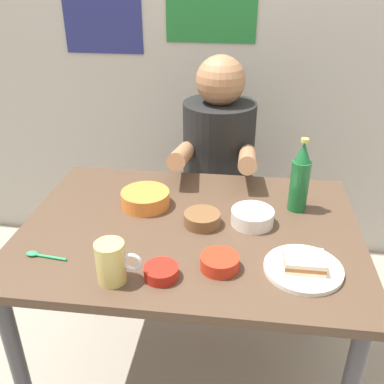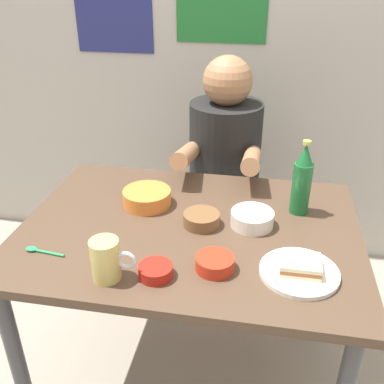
{
  "view_description": "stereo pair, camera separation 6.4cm",
  "coord_description": "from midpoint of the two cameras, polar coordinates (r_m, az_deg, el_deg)",
  "views": [
    {
      "loc": [
        0.16,
        -1.19,
        1.51
      ],
      "look_at": [
        0.0,
        0.05,
        0.84
      ],
      "focal_mm": 40.73,
      "sensor_mm": 36.0,
      "label": 1
    },
    {
      "loc": [
        0.22,
        -1.18,
        1.51
      ],
      "look_at": [
        0.0,
        0.05,
        0.84
      ],
      "focal_mm": 40.73,
      "sensor_mm": 36.0,
      "label": 2
    }
  ],
  "objects": [
    {
      "name": "spoon",
      "position": [
        1.38,
        -20.66,
        -7.74
      ],
      "size": [
        0.13,
        0.03,
        0.01
      ],
      "color": "#26A559",
      "rests_on": "dining_table"
    },
    {
      "name": "condiment_bowl_brown",
      "position": [
        1.43,
        0.05,
        -3.48
      ],
      "size": [
        0.12,
        0.12,
        0.04
      ],
      "color": "brown",
      "rests_on": "dining_table"
    },
    {
      "name": "sandwich",
      "position": [
        1.25,
        13.07,
        -8.89
      ],
      "size": [
        0.11,
        0.09,
        0.04
      ],
      "color": "beige",
      "rests_on": "plate_orange"
    },
    {
      "name": "wall_back",
      "position": [
        2.26,
        2.62,
        22.77
      ],
      "size": [
        4.4,
        0.09,
        2.6
      ],
      "color": "#ADA89E",
      "rests_on": "ground"
    },
    {
      "name": "dining_table",
      "position": [
        1.48,
        -1.49,
        -7.54
      ],
      "size": [
        1.1,
        0.8,
        0.74
      ],
      "color": "#4C3828",
      "rests_on": "ground"
    },
    {
      "name": "stool",
      "position": [
        2.16,
        2.34,
        -4.38
      ],
      "size": [
        0.34,
        0.34,
        0.45
      ],
      "color": "#4C4C51",
      "rests_on": "ground"
    },
    {
      "name": "soup_bowl_orange",
      "position": [
        1.54,
        -7.3,
        -0.79
      ],
      "size": [
        0.17,
        0.17,
        0.05
      ],
      "color": "orange",
      "rests_on": "dining_table"
    },
    {
      "name": "beer_mug",
      "position": [
        1.2,
        -11.99,
        -9.01
      ],
      "size": [
        0.13,
        0.08,
        0.12
      ],
      "color": "#D1BC66",
      "rests_on": "dining_table"
    },
    {
      "name": "sambal_bowl_red",
      "position": [
        1.21,
        -5.59,
        -10.35
      ],
      "size": [
        0.1,
        0.1,
        0.03
      ],
      "color": "#B21E14",
      "rests_on": "dining_table"
    },
    {
      "name": "ground_plane",
      "position": [
        1.93,
        -1.23,
        -23.32
      ],
      "size": [
        6.0,
        6.0,
        0.0
      ],
      "primitive_type": "plane",
      "color": "gray"
    },
    {
      "name": "plate_orange",
      "position": [
        1.27,
        12.95,
        -9.79
      ],
      "size": [
        0.22,
        0.22,
        0.01
      ],
      "primitive_type": "cylinder",
      "color": "silver",
      "rests_on": "dining_table"
    },
    {
      "name": "sauce_bowl_chili",
      "position": [
        1.24,
        2.16,
        -9.14
      ],
      "size": [
        0.11,
        0.11,
        0.04
      ],
      "color": "red",
      "rests_on": "dining_table"
    },
    {
      "name": "rice_bowl_white",
      "position": [
        1.44,
        6.66,
        -3.2
      ],
      "size": [
        0.14,
        0.14,
        0.05
      ],
      "color": "silver",
      "rests_on": "dining_table"
    },
    {
      "name": "person_seated",
      "position": [
        1.96,
        2.55,
        5.77
      ],
      "size": [
        0.33,
        0.56,
        0.72
      ],
      "color": "black",
      "rests_on": "stool"
    },
    {
      "name": "beer_bottle",
      "position": [
        1.51,
        12.8,
        1.73
      ],
      "size": [
        0.06,
        0.06,
        0.26
      ],
      "color": "#19602D",
      "rests_on": "dining_table"
    }
  ]
}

